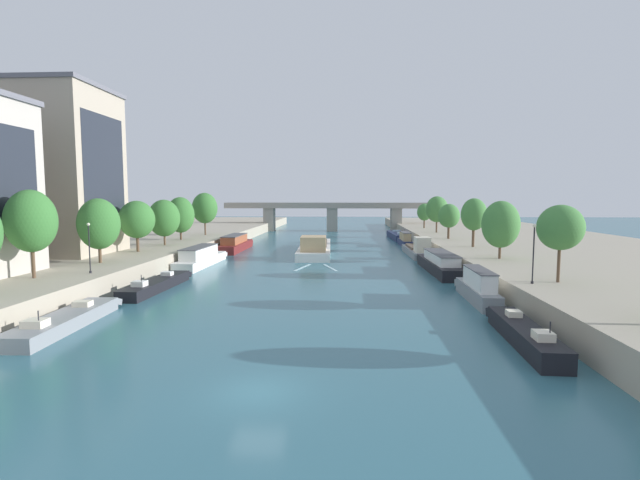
% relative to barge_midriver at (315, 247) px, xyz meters
% --- Properties ---
extents(ground_plane, '(400.00, 400.00, 0.00)m').
position_rel_barge_midriver_xyz_m(ground_plane, '(1.10, -53.69, -1.02)').
color(ground_plane, '#336675').
extents(quay_left, '(36.00, 170.00, 2.21)m').
position_rel_barge_midriver_xyz_m(quay_left, '(-34.11, 1.31, 0.09)').
color(quay_left, '#A89E89').
rests_on(quay_left, ground).
extents(quay_right, '(36.00, 170.00, 2.21)m').
position_rel_barge_midriver_xyz_m(quay_right, '(36.31, 1.31, 0.09)').
color(quay_right, '#A89E89').
rests_on(quay_right, ground).
extents(barge_midriver, '(5.84, 24.92, 3.41)m').
position_rel_barge_midriver_xyz_m(barge_midriver, '(0.00, 0.00, 0.00)').
color(barge_midriver, silver).
rests_on(barge_midriver, ground).
extents(wake_behind_barge, '(5.60, 6.00, 0.03)m').
position_rel_barge_midriver_xyz_m(wake_behind_barge, '(1.22, -15.14, -1.00)').
color(wake_behind_barge, '#A5D1DB').
rests_on(wake_behind_barge, ground).
extents(moored_boat_left_downstream, '(2.88, 12.13, 2.08)m').
position_rel_barge_midriver_xyz_m(moored_boat_left_downstream, '(-14.43, -43.80, -0.50)').
color(moored_boat_left_downstream, gray).
rests_on(moored_boat_left_downstream, ground).
extents(moored_boat_left_upstream, '(2.59, 12.82, 2.12)m').
position_rel_barge_midriver_xyz_m(moored_boat_left_upstream, '(-13.53, -30.40, -0.48)').
color(moored_boat_left_upstream, black).
rests_on(moored_boat_left_upstream, ground).
extents(moored_boat_left_second, '(3.19, 14.72, 2.63)m').
position_rel_barge_midriver_xyz_m(moored_boat_left_second, '(-14.34, -14.21, 0.08)').
color(moored_boat_left_second, silver).
rests_on(moored_boat_left_second, ground).
extents(moored_boat_left_far, '(3.04, 15.30, 2.74)m').
position_rel_barge_midriver_xyz_m(moored_boat_left_far, '(-14.01, 3.60, 0.13)').
color(moored_boat_left_far, maroon).
rests_on(moored_boat_left_far, ground).
extents(moored_boat_right_downstream, '(2.19, 11.25, 2.30)m').
position_rel_barge_midriver_xyz_m(moored_boat_right_downstream, '(16.26, -45.57, -0.39)').
color(moored_boat_right_downstream, black).
rests_on(moored_boat_right_downstream, ground).
extents(moored_boat_right_midway, '(1.84, 10.43, 2.91)m').
position_rel_barge_midriver_xyz_m(moored_boat_right_midway, '(16.69, -33.74, 0.19)').
color(moored_boat_right_midway, gray).
rests_on(moored_boat_right_midway, ground).
extents(moored_boat_right_gap_after, '(3.29, 15.66, 2.54)m').
position_rel_barge_midriver_xyz_m(moored_boat_right_gap_after, '(16.51, -17.97, 0.05)').
color(moored_boat_right_gap_after, black).
rests_on(moored_boat_right_gap_after, ground).
extents(moored_boat_right_far, '(3.14, 14.56, 3.28)m').
position_rel_barge_midriver_xyz_m(moored_boat_right_far, '(16.23, -1.96, -0.08)').
color(moored_boat_right_far, gray).
rests_on(moored_boat_right_far, ground).
extents(moored_boat_right_near, '(1.84, 10.24, 2.64)m').
position_rel_barge_midriver_xyz_m(moored_boat_right_near, '(16.09, 13.08, 0.08)').
color(moored_boat_right_near, '#1E284C').
rests_on(moored_boat_right_near, ground).
extents(moored_boat_right_upstream, '(4.11, 16.80, 2.42)m').
position_rel_barge_midriver_xyz_m(moored_boat_right_upstream, '(16.61, 28.23, -0.34)').
color(moored_boat_right_upstream, '#1E284C').
rests_on(moored_boat_right_upstream, ground).
extents(tree_left_nearest, '(4.10, 4.10, 7.55)m').
position_rel_barge_midriver_xyz_m(tree_left_nearest, '(-21.57, -36.84, 6.07)').
color(tree_left_nearest, brown).
rests_on(tree_left_nearest, quay_left).
extents(tree_left_third, '(4.27, 4.27, 6.79)m').
position_rel_barge_midriver_xyz_m(tree_left_third, '(-20.90, -27.41, 5.30)').
color(tree_left_third, brown).
rests_on(tree_left_third, quay_left).
extents(tree_left_second, '(4.43, 4.43, 6.47)m').
position_rel_barge_midriver_xyz_m(tree_left_second, '(-21.43, -17.46, 5.28)').
color(tree_left_second, brown).
rests_on(tree_left_second, quay_left).
extents(tree_left_past_mid, '(4.51, 4.51, 6.58)m').
position_rel_barge_midriver_xyz_m(tree_left_past_mid, '(-21.26, -9.20, 5.10)').
color(tree_left_past_mid, brown).
rests_on(tree_left_past_mid, quay_left).
extents(tree_left_by_lamp, '(4.48, 4.48, 6.96)m').
position_rel_barge_midriver_xyz_m(tree_left_by_lamp, '(-22.01, -0.59, 5.24)').
color(tree_left_by_lamp, brown).
rests_on(tree_left_by_lamp, quay_left).
extents(tree_left_end_of_row, '(4.61, 4.61, 7.75)m').
position_rel_barge_midriver_xyz_m(tree_left_end_of_row, '(-20.94, 8.96, 6.14)').
color(tree_left_end_of_row, brown).
rests_on(tree_left_end_of_row, quay_left).
extents(tree_right_by_lamp, '(3.60, 3.60, 6.30)m').
position_rel_barge_midriver_xyz_m(tree_right_by_lamp, '(22.39, -36.19, 5.65)').
color(tree_right_by_lamp, brown).
rests_on(tree_right_by_lamp, quay_right).
extents(tree_right_distant, '(4.14, 4.14, 6.51)m').
position_rel_barge_midriver_xyz_m(tree_right_distant, '(22.44, -21.56, 5.06)').
color(tree_right_distant, brown).
rests_on(tree_right_distant, quay_right).
extents(tree_right_past_mid, '(3.53, 3.53, 6.78)m').
position_rel_barge_midriver_xyz_m(tree_right_past_mid, '(22.80, -9.10, 5.71)').
color(tree_right_past_mid, brown).
rests_on(tree_right_past_mid, quay_right).
extents(tree_right_midway, '(3.58, 3.58, 5.83)m').
position_rel_barge_midriver_xyz_m(tree_right_midway, '(22.15, 3.68, 5.01)').
color(tree_right_midway, brown).
rests_on(tree_right_midway, quay_right).
extents(tree_right_nearest, '(4.33, 4.33, 7.13)m').
position_rel_barge_midriver_xyz_m(tree_right_nearest, '(22.81, 17.56, 5.76)').
color(tree_right_nearest, brown).
rests_on(tree_right_nearest, quay_right).
extents(tree_right_second, '(3.26, 3.26, 5.54)m').
position_rel_barge_midriver_xyz_m(tree_right_second, '(22.63, 31.21, 4.78)').
color(tree_right_second, brown).
rests_on(tree_right_second, quay_right).
extents(lamppost_left_bank, '(0.28, 0.28, 4.60)m').
position_rel_barge_midriver_xyz_m(lamppost_left_bank, '(-18.18, -34.05, 3.72)').
color(lamppost_left_bank, black).
rests_on(lamppost_left_bank, quay_left).
extents(lamppost_right_bank, '(0.28, 0.28, 4.80)m').
position_rel_barge_midriver_xyz_m(lamppost_right_bank, '(20.06, -36.95, 3.82)').
color(lamppost_right_bank, black).
rests_on(lamppost_right_bank, quay_right).
extents(building_left_corner, '(15.61, 11.92, 20.21)m').
position_rel_barge_midriver_xyz_m(building_left_corner, '(-31.74, -19.72, 11.31)').
color(building_left_corner, '#B2A38E').
rests_on(building_left_corner, quay_left).
extents(bridge_far, '(58.42, 4.40, 7.71)m').
position_rel_barge_midriver_xyz_m(bridge_far, '(1.10, 50.70, 3.84)').
color(bridge_far, gray).
rests_on(bridge_far, ground).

